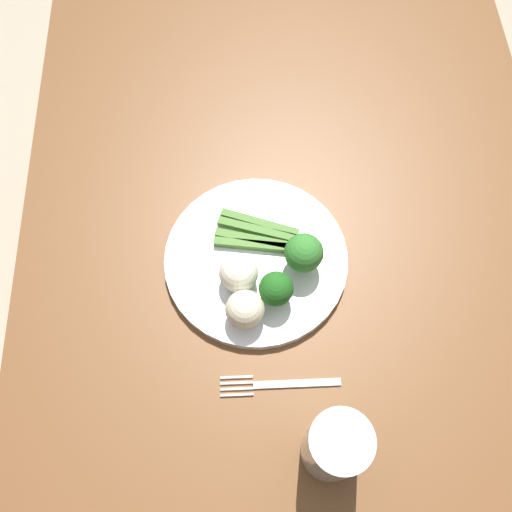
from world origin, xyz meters
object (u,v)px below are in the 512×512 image
at_px(dining_table, 290,272).
at_px(cauliflower_front_left, 245,309).
at_px(fork, 278,384).
at_px(cauliflower_right, 239,273).
at_px(broccoli_outer_edge, 276,289).
at_px(broccoli_back_right, 304,253).
at_px(plate, 256,259).
at_px(asparagus_bundle, 257,234).
at_px(water_glass, 335,447).

height_order(dining_table, cauliflower_front_left, cauliflower_front_left).
bearing_deg(fork, cauliflower_right, -71.94).
bearing_deg(broccoli_outer_edge, broccoli_back_right, -39.96).
relative_size(plate, cauliflower_right, 4.87).
bearing_deg(asparagus_bundle, broccoli_back_right, 157.81).
distance_m(broccoli_outer_edge, broccoli_back_right, 0.07).
relative_size(plate, broccoli_back_right, 3.97).
xyz_separation_m(dining_table, cauliflower_right, (-0.06, 0.08, 0.15)).
xyz_separation_m(dining_table, fork, (-0.21, 0.04, 0.11)).
relative_size(asparagus_bundle, water_glass, 1.01).
xyz_separation_m(asparagus_bundle, fork, (-0.22, -0.02, -0.02)).
height_order(asparagus_bundle, fork, asparagus_bundle).
bearing_deg(cauliflower_right, plate, -36.49).
height_order(dining_table, broccoli_outer_edge, broccoli_outer_edge).
xyz_separation_m(dining_table, cauliflower_front_left, (-0.11, 0.08, 0.15)).
bearing_deg(fork, asparagus_bundle, -84.64).
relative_size(broccoli_back_right, water_glass, 0.54).
bearing_deg(dining_table, broccoli_back_right, -168.13).
relative_size(cauliflower_right, water_glass, 0.44).
bearing_deg(cauliflower_right, water_glass, -155.69).
bearing_deg(cauliflower_front_left, asparagus_bundle, -9.89).
distance_m(dining_table, fork, 0.24).
xyz_separation_m(asparagus_bundle, water_glass, (-0.31, -0.08, 0.04)).
bearing_deg(dining_table, asparagus_bundle, 79.50).
bearing_deg(cauliflower_front_left, cauliflower_right, 7.13).
bearing_deg(cauliflower_right, fork, -162.25).
relative_size(cauliflower_front_left, water_glass, 0.43).
height_order(broccoli_outer_edge, cauliflower_right, broccoli_outer_edge).
bearing_deg(cauliflower_front_left, water_glass, -151.33).
height_order(asparagus_bundle, water_glass, water_glass).
height_order(plate, asparagus_bundle, asparagus_bundle).
bearing_deg(dining_table, broccoli_outer_edge, 159.34).
relative_size(plate, cauliflower_front_left, 5.01).
xyz_separation_m(broccoli_back_right, cauliflower_right, (-0.02, 0.09, -0.01)).
xyz_separation_m(broccoli_outer_edge, broccoli_back_right, (0.05, -0.04, 0.01)).
distance_m(dining_table, plate, 0.13).
height_order(broccoli_back_right, cauliflower_front_left, broccoli_back_right).
distance_m(plate, cauliflower_right, 0.06).
bearing_deg(plate, cauliflower_front_left, 167.81).
bearing_deg(cauliflower_front_left, dining_table, -34.15).
bearing_deg(asparagus_bundle, fork, 110.55).
xyz_separation_m(plate, cauliflower_front_left, (-0.09, 0.02, 0.03)).
xyz_separation_m(cauliflower_right, water_glass, (-0.24, -0.11, 0.02)).
distance_m(broccoli_outer_edge, water_glass, 0.22).
distance_m(dining_table, cauliflower_right, 0.18).
relative_size(cauliflower_right, cauliflower_front_left, 1.03).
relative_size(asparagus_bundle, broccoli_back_right, 1.88).
height_order(plate, cauliflower_front_left, cauliflower_front_left).
xyz_separation_m(broccoli_back_right, cauliflower_front_left, (-0.08, 0.09, -0.01)).
xyz_separation_m(cauliflower_right, cauliflower_front_left, (-0.05, -0.01, -0.00)).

